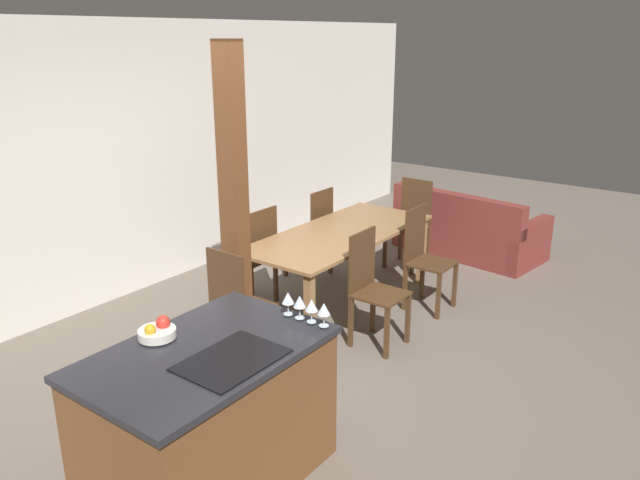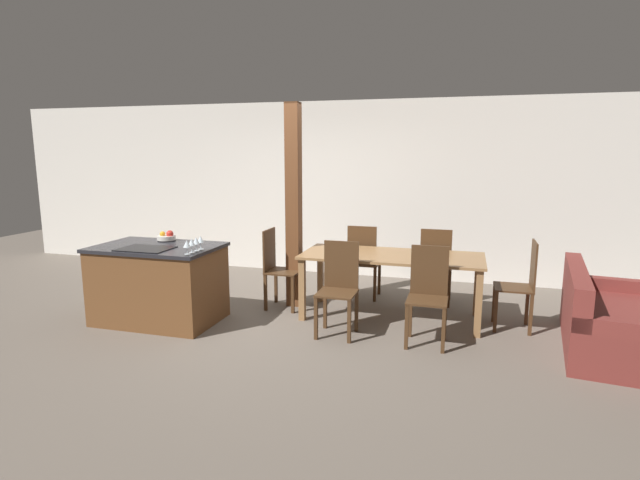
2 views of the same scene
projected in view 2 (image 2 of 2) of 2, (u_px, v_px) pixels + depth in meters
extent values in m
plane|color=#665B51|center=(266.00, 321.00, 5.78)|extent=(16.00, 16.00, 0.00)
cube|color=silver|center=(324.00, 189.00, 7.89)|extent=(11.20, 0.08, 2.70)
cube|color=brown|center=(159.00, 285.00, 5.73)|extent=(1.35, 0.86, 0.85)
cube|color=#232328|center=(157.00, 247.00, 5.65)|extent=(1.39, 0.90, 0.04)
cube|color=black|center=(145.00, 249.00, 5.45)|extent=(0.56, 0.40, 0.01)
cylinder|color=silver|center=(166.00, 238.00, 5.95)|extent=(0.22, 0.22, 0.05)
sphere|color=red|center=(170.00, 234.00, 5.93)|extent=(0.08, 0.08, 0.08)
sphere|color=gold|center=(162.00, 234.00, 5.95)|extent=(0.06, 0.06, 0.06)
cylinder|color=silver|center=(187.00, 254.00, 5.12)|extent=(0.06, 0.06, 0.00)
cylinder|color=silver|center=(187.00, 251.00, 5.12)|extent=(0.01, 0.01, 0.07)
cone|color=silver|center=(187.00, 244.00, 5.10)|extent=(0.08, 0.08, 0.07)
cylinder|color=silver|center=(192.00, 252.00, 5.21)|extent=(0.06, 0.06, 0.00)
cylinder|color=silver|center=(192.00, 249.00, 5.20)|extent=(0.01, 0.01, 0.07)
cone|color=silver|center=(192.00, 242.00, 5.19)|extent=(0.08, 0.08, 0.07)
cylinder|color=silver|center=(197.00, 251.00, 5.30)|extent=(0.06, 0.06, 0.00)
cylinder|color=silver|center=(196.00, 247.00, 5.29)|extent=(0.01, 0.01, 0.07)
cone|color=silver|center=(196.00, 241.00, 5.28)|extent=(0.08, 0.08, 0.07)
cylinder|color=silver|center=(201.00, 249.00, 5.38)|extent=(0.06, 0.06, 0.00)
cylinder|color=silver|center=(201.00, 246.00, 5.38)|extent=(0.01, 0.01, 0.07)
cone|color=silver|center=(200.00, 239.00, 5.36)|extent=(0.08, 0.08, 0.07)
cube|color=olive|center=(392.00, 256.00, 5.78)|extent=(2.08, 0.89, 0.03)
cube|color=olive|center=(302.00, 290.00, 5.76)|extent=(0.07, 0.07, 0.73)
cube|color=olive|center=(479.00, 304.00, 5.22)|extent=(0.07, 0.07, 0.73)
cube|color=olive|center=(320.00, 274.00, 6.48)|extent=(0.07, 0.07, 0.73)
cube|color=olive|center=(477.00, 285.00, 5.94)|extent=(0.07, 0.07, 0.73)
cube|color=#472D19|center=(337.00, 293.00, 5.25)|extent=(0.40, 0.40, 0.02)
cube|color=#472D19|center=(341.00, 264.00, 5.39)|extent=(0.38, 0.02, 0.51)
cube|color=#472D19|center=(316.00, 318.00, 5.18)|extent=(0.04, 0.04, 0.46)
cube|color=#472D19|center=(349.00, 322.00, 5.08)|extent=(0.04, 0.04, 0.46)
cube|color=#472D19|center=(325.00, 308.00, 5.51)|extent=(0.04, 0.04, 0.46)
cube|color=#472D19|center=(356.00, 311.00, 5.41)|extent=(0.04, 0.04, 0.46)
cube|color=#472D19|center=(427.00, 300.00, 5.00)|extent=(0.40, 0.40, 0.02)
cube|color=#472D19|center=(429.00, 270.00, 5.13)|extent=(0.38, 0.02, 0.51)
cube|color=#472D19|center=(407.00, 327.00, 4.92)|extent=(0.04, 0.04, 0.46)
cube|color=#472D19|center=(443.00, 331.00, 4.82)|extent=(0.04, 0.04, 0.46)
cube|color=#472D19|center=(410.00, 316.00, 5.25)|extent=(0.04, 0.04, 0.46)
cube|color=#472D19|center=(445.00, 319.00, 5.16)|extent=(0.04, 0.04, 0.46)
cube|color=#472D19|center=(364.00, 263.00, 6.66)|extent=(0.40, 0.40, 0.02)
cube|color=#472D19|center=(362.00, 246.00, 6.44)|extent=(0.38, 0.02, 0.51)
cube|color=#472D19|center=(379.00, 278.00, 6.82)|extent=(0.04, 0.04, 0.46)
cube|color=#472D19|center=(354.00, 276.00, 6.92)|extent=(0.04, 0.04, 0.46)
cube|color=#472D19|center=(375.00, 285.00, 6.49)|extent=(0.04, 0.04, 0.46)
cube|color=#472D19|center=(348.00, 283.00, 6.59)|extent=(0.04, 0.04, 0.46)
cube|color=#472D19|center=(436.00, 267.00, 6.41)|extent=(0.40, 0.40, 0.02)
cube|color=#472D19|center=(436.00, 250.00, 6.18)|extent=(0.38, 0.02, 0.51)
cube|color=#472D19|center=(450.00, 283.00, 6.57)|extent=(0.04, 0.04, 0.46)
cube|color=#472D19|center=(422.00, 281.00, 6.67)|extent=(0.04, 0.04, 0.46)
cube|color=#472D19|center=(449.00, 290.00, 6.23)|extent=(0.04, 0.04, 0.46)
cube|color=#472D19|center=(420.00, 288.00, 6.33)|extent=(0.04, 0.04, 0.46)
cube|color=#472D19|center=(284.00, 271.00, 6.20)|extent=(0.40, 0.40, 0.02)
cube|color=#472D19|center=(269.00, 250.00, 6.20)|extent=(0.02, 0.38, 0.51)
cube|color=#472D19|center=(293.00, 295.00, 6.02)|extent=(0.04, 0.04, 0.46)
cube|color=#472D19|center=(302.00, 287.00, 6.36)|extent=(0.04, 0.04, 0.46)
cube|color=#472D19|center=(266.00, 293.00, 6.12)|extent=(0.04, 0.04, 0.46)
cube|color=#472D19|center=(276.00, 285.00, 6.46)|extent=(0.04, 0.04, 0.46)
cube|color=#472D19|center=(513.00, 288.00, 5.46)|extent=(0.40, 0.40, 0.02)
cube|color=#472D19|center=(534.00, 265.00, 5.36)|extent=(0.02, 0.38, 0.51)
cube|color=#472D19|center=(494.00, 303.00, 5.72)|extent=(0.04, 0.04, 0.46)
cube|color=#472D19|center=(496.00, 312.00, 5.39)|extent=(0.04, 0.04, 0.46)
cube|color=#472D19|center=(527.00, 305.00, 5.62)|extent=(0.04, 0.04, 0.46)
cube|color=#472D19|center=(531.00, 315.00, 5.29)|extent=(0.04, 0.04, 0.46)
cube|color=maroon|center=(611.00, 330.00, 4.91)|extent=(1.04, 1.80, 0.41)
cube|color=maroon|center=(576.00, 287.00, 4.97)|extent=(0.38, 1.71, 0.39)
cube|color=maroon|center=(624.00, 352.00, 4.19)|extent=(0.84, 0.24, 0.55)
cube|color=maroon|center=(603.00, 301.00, 5.61)|extent=(0.84, 0.24, 0.55)
cube|color=brown|center=(294.00, 207.00, 6.17)|extent=(0.17, 0.17, 2.52)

